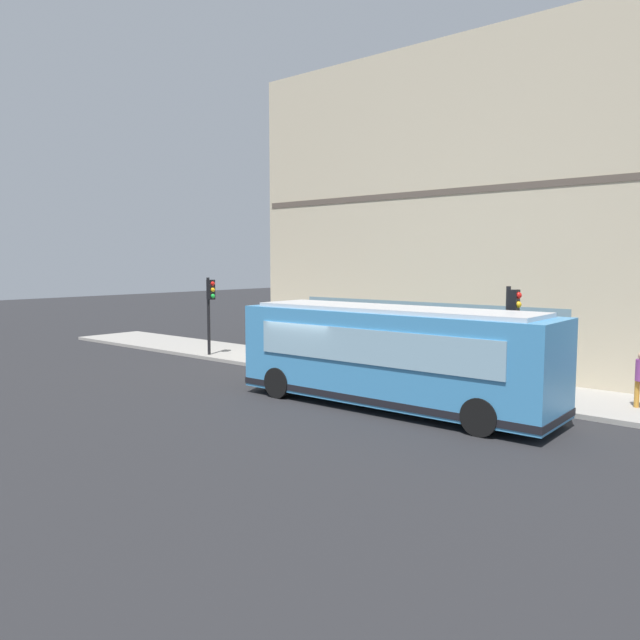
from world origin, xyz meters
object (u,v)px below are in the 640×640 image
Objects in this scene: city_bus_nearside at (391,357)px; fire_hydrant at (537,377)px; pedestrian_near_building_entrance at (354,338)px; traffic_light_near_corner at (512,321)px; pedestrian_near_hydrant at (530,363)px; traffic_light_down_block at (210,301)px.

fire_hydrant is (5.08, -2.55, -1.04)m from city_bus_nearside.
city_bus_nearside is 7.67m from pedestrian_near_building_entrance.
fire_hydrant is (2.34, 0.04, -2.09)m from traffic_light_near_corner.
traffic_light_near_corner reaches higher than pedestrian_near_hydrant.
city_bus_nearside is 4.98m from pedestrian_near_hydrant.
city_bus_nearside is 5.68× the size of pedestrian_near_building_entrance.
pedestrian_near_hydrant is at bearing -2.73° from traffic_light_near_corner.
pedestrian_near_building_entrance is at bearing 71.71° from traffic_light_near_corner.
traffic_light_down_block reaches higher than city_bus_nearside.
pedestrian_near_building_entrance is (2.64, -6.22, -1.45)m from traffic_light_down_block.
traffic_light_near_corner is at bearing -43.34° from city_bus_nearside.
fire_hydrant is (2.33, -14.21, -2.11)m from traffic_light_down_block.
traffic_light_near_corner is at bearing 177.27° from pedestrian_near_hydrant.
fire_hydrant is 0.42× the size of pedestrian_near_building_entrance.
traffic_light_near_corner is 14.24m from traffic_light_down_block.
traffic_light_down_block reaches higher than fire_hydrant.
pedestrian_near_hydrant is (-0.89, -0.10, 0.60)m from fire_hydrant.
pedestrian_near_building_entrance is (0.31, 7.99, 0.66)m from fire_hydrant.
traffic_light_near_corner is 8.57m from pedestrian_near_building_entrance.
city_bus_nearside is 6.03× the size of pedestrian_near_hydrant.
traffic_light_near_corner is 0.99× the size of traffic_light_down_block.
fire_hydrant is 1.08m from pedestrian_near_hydrant.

